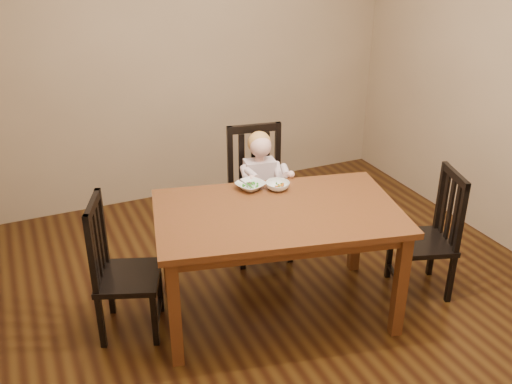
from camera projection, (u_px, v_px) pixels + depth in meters
name	position (u px, v px, depth m)	size (l,w,h in m)	color
room	(288.00, 118.00, 3.58)	(4.01, 4.01, 2.71)	#3F260D
dining_table	(277.00, 222.00, 3.71)	(1.74, 1.27, 0.79)	#522F13
chair_child	(258.00, 195.00, 4.52)	(0.51, 0.50, 1.05)	black
chair_left	(120.00, 271.00, 3.63)	(0.51, 0.52, 0.95)	black
chair_right	(430.00, 236.00, 4.05)	(0.49, 0.50, 0.94)	black
toddler	(260.00, 182.00, 4.42)	(0.31, 0.39, 0.54)	white
bowl_peas	(250.00, 186.00, 3.95)	(0.19, 0.19, 0.05)	white
bowl_veg	(278.00, 186.00, 3.94)	(0.17, 0.17, 0.05)	white
fork	(245.00, 185.00, 3.92)	(0.07, 0.11, 0.05)	silver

